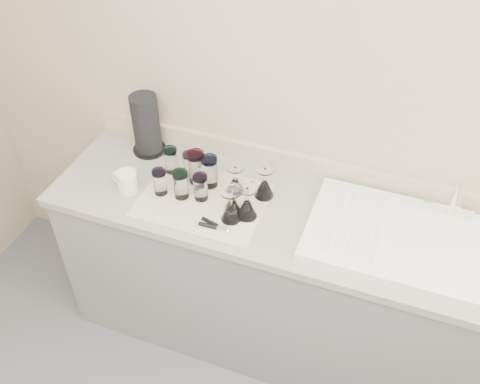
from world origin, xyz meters
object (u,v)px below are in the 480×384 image
at_px(goblet_back_left, 235,183).
at_px(goblet_front_left, 232,202).
at_px(tumbler_lavender, 201,187).
at_px(tumbler_extra, 196,167).
at_px(tumbler_teal, 171,160).
at_px(goblet_back_right, 264,186).
at_px(can_opener, 215,226).
at_px(tumbler_magenta, 160,182).
at_px(goblet_front_right, 247,206).
at_px(goblet_extra, 231,210).
at_px(tumbler_cyan, 190,164).
at_px(tumbler_purple, 209,171).
at_px(white_mug, 127,181).
at_px(paper_towel_roll, 146,125).
at_px(sink_unit, 410,240).
at_px(tumbler_blue, 181,184).

xyz_separation_m(goblet_back_left, goblet_front_left, (0.03, -0.11, -0.01)).
xyz_separation_m(tumbler_lavender, tumbler_extra, (-0.07, 0.10, 0.02)).
bearing_deg(tumbler_teal, goblet_front_left, -21.90).
relative_size(tumbler_teal, goblet_back_right, 0.82).
height_order(tumbler_teal, can_opener, tumbler_teal).
height_order(tumbler_teal, tumbler_magenta, tumbler_teal).
xyz_separation_m(goblet_front_right, goblet_extra, (-0.06, -0.04, -0.00)).
bearing_deg(tumbler_cyan, tumbler_purple, -16.95).
height_order(tumbler_teal, goblet_back_left, goblet_back_left).
bearing_deg(tumbler_lavender, goblet_back_left, 37.26).
xyz_separation_m(tumbler_teal, white_mug, (-0.13, -0.18, -0.02)).
xyz_separation_m(tumbler_magenta, white_mug, (-0.16, -0.03, -0.02)).
bearing_deg(paper_towel_roll, goblet_front_right, -24.38).
xyz_separation_m(goblet_front_right, can_opener, (-0.10, -0.11, -0.05)).
distance_m(goblet_front_right, white_mug, 0.57).
xyz_separation_m(tumbler_extra, white_mug, (-0.27, -0.16, -0.04)).
relative_size(sink_unit, goblet_back_right, 5.24).
bearing_deg(sink_unit, tumbler_blue, -175.83).
distance_m(tumbler_purple, tumbler_magenta, 0.22).
bearing_deg(white_mug, goblet_back_left, 17.85).
bearing_deg(goblet_back_right, tumbler_teal, 178.55).
distance_m(sink_unit, white_mug, 1.24).
bearing_deg(tumbler_extra, goblet_front_right, -25.01).
height_order(sink_unit, tumbler_blue, sink_unit).
height_order(tumbler_magenta, white_mug, tumbler_magenta).
bearing_deg(can_opener, goblet_back_left, 90.51).
xyz_separation_m(tumbler_blue, goblet_front_right, (0.31, -0.02, -0.01)).
distance_m(tumbler_magenta, goblet_back_left, 0.33).
bearing_deg(tumbler_blue, white_mug, -171.72).
xyz_separation_m(tumbler_purple, tumbler_magenta, (-0.18, -0.13, -0.01)).
distance_m(tumbler_cyan, tumbler_blue, 0.15).
relative_size(goblet_front_left, white_mug, 0.89).
bearing_deg(tumbler_magenta, tumbler_teal, 98.03).
relative_size(tumbler_magenta, goblet_back_right, 0.80).
bearing_deg(sink_unit, tumbler_teal, 176.20).
relative_size(tumbler_lavender, goblet_front_left, 1.05).
xyz_separation_m(goblet_back_right, goblet_front_left, (-0.10, -0.13, -0.01)).
bearing_deg(goblet_back_right, tumbler_extra, -177.71).
bearing_deg(tumbler_extra, goblet_front_left, -28.65).
height_order(tumbler_lavender, tumbler_extra, tumbler_extra).
height_order(sink_unit, tumbler_cyan, sink_unit).
bearing_deg(goblet_extra, goblet_back_right, 66.32).
height_order(tumbler_extra, white_mug, tumbler_extra).
bearing_deg(tumbler_extra, sink_unit, -2.90).
xyz_separation_m(tumbler_lavender, goblet_back_right, (0.25, 0.12, -0.01)).
height_order(sink_unit, tumbler_teal, sink_unit).
height_order(tumbler_teal, tumbler_cyan, tumbler_teal).
relative_size(tumbler_teal, can_opener, 0.93).
distance_m(tumbler_teal, goblet_front_left, 0.39).
height_order(tumbler_lavender, white_mug, tumbler_lavender).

